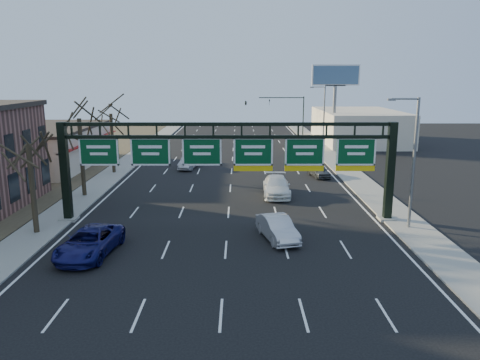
{
  "coord_description": "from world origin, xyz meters",
  "views": [
    {
      "loc": [
        0.79,
        -24.95,
        10.35
      ],
      "look_at": [
        0.88,
        7.18,
        3.2
      ],
      "focal_mm": 35.0,
      "sensor_mm": 36.0,
      "label": 1
    }
  ],
  "objects_px": {
    "car_blue_suv": "(90,242)",
    "car_silver_sedan": "(277,228)",
    "car_white_wagon": "(277,186)",
    "sign_gantry": "(230,158)"
  },
  "relations": [
    {
      "from": "sign_gantry",
      "to": "car_blue_suv",
      "type": "height_order",
      "value": "sign_gantry"
    },
    {
      "from": "car_blue_suv",
      "to": "car_silver_sedan",
      "type": "bearing_deg",
      "value": 19.38
    },
    {
      "from": "car_silver_sedan",
      "to": "car_white_wagon",
      "type": "bearing_deg",
      "value": 70.88
    },
    {
      "from": "car_blue_suv",
      "to": "car_silver_sedan",
      "type": "distance_m",
      "value": 11.6
    },
    {
      "from": "sign_gantry",
      "to": "car_blue_suv",
      "type": "bearing_deg",
      "value": -139.92
    },
    {
      "from": "car_blue_suv",
      "to": "car_white_wagon",
      "type": "bearing_deg",
      "value": 55.49
    },
    {
      "from": "sign_gantry",
      "to": "car_white_wagon",
      "type": "xyz_separation_m",
      "value": [
        3.99,
        7.32,
        -3.81
      ]
    },
    {
      "from": "car_silver_sedan",
      "to": "car_blue_suv",
      "type": "bearing_deg",
      "value": 178.46
    },
    {
      "from": "sign_gantry",
      "to": "car_blue_suv",
      "type": "xyz_separation_m",
      "value": [
        -8.16,
        -6.86,
        -3.84
      ]
    },
    {
      "from": "car_white_wagon",
      "to": "car_blue_suv",
      "type": "bearing_deg",
      "value": -128.93
    }
  ]
}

